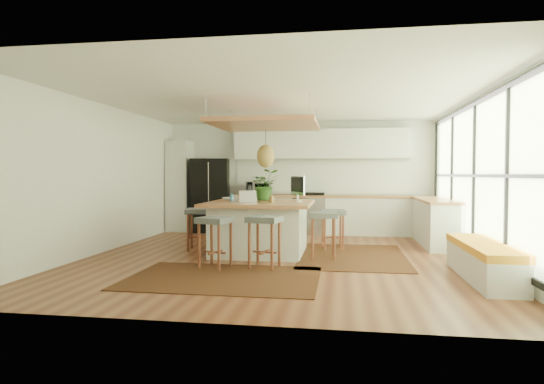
% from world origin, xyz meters
% --- Properties ---
extents(floor, '(7.00, 7.00, 0.00)m').
position_xyz_m(floor, '(0.00, 0.00, 0.00)').
color(floor, '#532617').
rests_on(floor, ground).
extents(ceiling, '(7.00, 7.00, 0.00)m').
position_xyz_m(ceiling, '(0.00, 0.00, 2.70)').
color(ceiling, white).
rests_on(ceiling, ground).
extents(wall_back, '(6.50, 0.00, 6.50)m').
position_xyz_m(wall_back, '(0.00, 3.50, 1.35)').
color(wall_back, silver).
rests_on(wall_back, ground).
extents(wall_front, '(6.50, 0.00, 6.50)m').
position_xyz_m(wall_front, '(0.00, -3.50, 1.35)').
color(wall_front, silver).
rests_on(wall_front, ground).
extents(wall_left, '(0.00, 7.00, 7.00)m').
position_xyz_m(wall_left, '(-3.25, 0.00, 1.35)').
color(wall_left, silver).
rests_on(wall_left, ground).
extents(wall_right, '(0.00, 7.00, 7.00)m').
position_xyz_m(wall_right, '(3.25, 0.00, 1.35)').
color(wall_right, silver).
rests_on(wall_right, ground).
extents(window_wall, '(0.10, 6.20, 2.60)m').
position_xyz_m(window_wall, '(3.22, 0.00, 1.40)').
color(window_wall, black).
rests_on(window_wall, wall_right).
extents(pantry, '(0.55, 0.60, 2.25)m').
position_xyz_m(pantry, '(-2.95, 3.18, 1.12)').
color(pantry, silver).
rests_on(pantry, floor).
extents(back_counter_base, '(4.20, 0.60, 0.88)m').
position_xyz_m(back_counter_base, '(0.55, 3.18, 0.44)').
color(back_counter_base, silver).
rests_on(back_counter_base, floor).
extents(back_counter_top, '(4.24, 0.64, 0.05)m').
position_xyz_m(back_counter_top, '(0.55, 3.18, 0.90)').
color(back_counter_top, '#945434').
rests_on(back_counter_top, back_counter_base).
extents(backsplash, '(4.20, 0.02, 0.80)m').
position_xyz_m(backsplash, '(0.55, 3.48, 1.35)').
color(backsplash, white).
rests_on(backsplash, wall_back).
extents(upper_cabinets, '(4.20, 0.34, 0.70)m').
position_xyz_m(upper_cabinets, '(0.55, 3.32, 2.15)').
color(upper_cabinets, silver).
rests_on(upper_cabinets, wall_back).
extents(range, '(0.76, 0.62, 1.00)m').
position_xyz_m(range, '(0.30, 3.18, 0.50)').
color(range, '#A5A5AA').
rests_on(range, floor).
extents(right_counter_base, '(0.60, 2.50, 0.88)m').
position_xyz_m(right_counter_base, '(2.93, 2.00, 0.44)').
color(right_counter_base, silver).
rests_on(right_counter_base, floor).
extents(right_counter_top, '(0.64, 2.54, 0.05)m').
position_xyz_m(right_counter_top, '(2.93, 2.00, 0.90)').
color(right_counter_top, '#945434').
rests_on(right_counter_top, right_counter_base).
extents(window_bench, '(0.52, 2.00, 0.50)m').
position_xyz_m(window_bench, '(2.95, -1.20, 0.25)').
color(window_bench, silver).
rests_on(window_bench, floor).
extents(ceiling_panel, '(1.86, 1.86, 0.80)m').
position_xyz_m(ceiling_panel, '(-0.30, 0.40, 2.05)').
color(ceiling_panel, '#945434').
rests_on(ceiling_panel, ceiling).
extents(rug_near, '(2.60, 1.80, 0.01)m').
position_xyz_m(rug_near, '(-0.54, -1.66, 0.01)').
color(rug_near, black).
rests_on(rug_near, floor).
extents(rug_right, '(1.80, 2.60, 0.01)m').
position_xyz_m(rug_right, '(1.25, 0.28, 0.01)').
color(rug_right, black).
rests_on(rug_right, floor).
extents(fridge, '(1.00, 0.84, 1.80)m').
position_xyz_m(fridge, '(-2.15, 3.16, 0.93)').
color(fridge, black).
rests_on(fridge, floor).
extents(island, '(1.85, 1.85, 0.93)m').
position_xyz_m(island, '(-0.39, 0.36, 0.47)').
color(island, '#945434').
rests_on(island, floor).
extents(stool_near_left, '(0.57, 0.57, 0.77)m').
position_xyz_m(stool_near_left, '(-0.84, -1.03, 0.35)').
color(stool_near_left, '#494E51').
rests_on(stool_near_left, floor).
extents(stool_near_right, '(0.54, 0.54, 0.79)m').
position_xyz_m(stool_near_right, '(-0.09, -0.92, 0.35)').
color(stool_near_right, '#494E51').
rests_on(stool_near_right, floor).
extents(stool_right_front, '(0.49, 0.49, 0.78)m').
position_xyz_m(stool_right_front, '(0.75, -0.02, 0.35)').
color(stool_right_front, '#494E51').
rests_on(stool_right_front, floor).
extents(stool_right_back, '(0.50, 0.50, 0.75)m').
position_xyz_m(stool_right_back, '(0.89, 0.92, 0.35)').
color(stool_right_back, '#494E51').
rests_on(stool_right_back, floor).
extents(stool_left_side, '(0.52, 0.52, 0.78)m').
position_xyz_m(stool_left_side, '(-1.59, 0.51, 0.35)').
color(stool_left_side, '#494E51').
rests_on(stool_left_side, floor).
extents(laptop, '(0.39, 0.40, 0.22)m').
position_xyz_m(laptop, '(-0.52, -0.02, 1.05)').
color(laptop, '#A5A5AA').
rests_on(laptop, island).
extents(monitor, '(0.43, 0.52, 0.47)m').
position_xyz_m(monitor, '(0.26, 0.63, 1.19)').
color(monitor, '#A5A5AA').
rests_on(monitor, island).
extents(microwave, '(0.65, 0.48, 0.39)m').
position_xyz_m(microwave, '(-0.95, 3.13, 1.12)').
color(microwave, '#A5A5AA').
rests_on(microwave, back_counter_top).
extents(island_plant, '(0.69, 0.73, 0.46)m').
position_xyz_m(island_plant, '(-0.39, 0.88, 1.16)').
color(island_plant, '#1E4C19').
rests_on(island_plant, island).
extents(island_bowl, '(0.25, 0.25, 0.06)m').
position_xyz_m(island_bowl, '(-1.07, 0.73, 0.96)').
color(island_bowl, white).
rests_on(island_bowl, island).
extents(island_bottle_0, '(0.07, 0.07, 0.19)m').
position_xyz_m(island_bottle_0, '(-0.94, 0.46, 1.03)').
color(island_bottle_0, teal).
rests_on(island_bottle_0, island).
extents(island_bottle_1, '(0.07, 0.07, 0.19)m').
position_xyz_m(island_bottle_1, '(-0.79, 0.21, 1.03)').
color(island_bottle_1, silver).
rests_on(island_bottle_1, island).
extents(island_bottle_2, '(0.07, 0.07, 0.19)m').
position_xyz_m(island_bottle_2, '(-0.14, 0.06, 1.03)').
color(island_bottle_2, brown).
rests_on(island_bottle_2, island).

